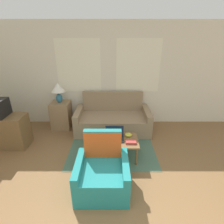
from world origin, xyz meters
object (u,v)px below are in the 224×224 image
object	(u,v)px
laptop	(114,136)
cup_yellow	(101,133)
book_red	(130,142)
armchair	(102,173)
cup_navy	(99,143)
snack_bowl	(128,135)
couch	(112,120)
cup_white	(94,141)
table_lamp	(58,89)
coffee_table	(112,142)

from	to	relation	value
laptop	cup_yellow	xyz separation A→B (m)	(-0.26, 0.15, -0.00)
book_red	armchair	bearing A→B (deg)	-127.62
cup_yellow	cup_navy	bearing A→B (deg)	-93.15
snack_bowl	laptop	bearing A→B (deg)	-158.75
couch	cup_yellow	world-z (taller)	couch
cup_navy	cup_yellow	size ratio (longest dim) A/B	1.00
couch	cup_navy	distance (m)	1.37
cup_white	snack_bowl	size ratio (longest dim) A/B	0.61
cup_white	armchair	bearing A→B (deg)	-74.32
cup_navy	cup_white	distance (m)	0.13
cup_yellow	cup_white	bearing A→B (deg)	-112.84
table_lamp	coffee_table	world-z (taller)	table_lamp
armchair	cup_yellow	world-z (taller)	armchair
couch	cup_white	xyz separation A→B (m)	(-0.35, -1.26, 0.17)
couch	cup_yellow	size ratio (longest dim) A/B	18.83
armchair	cup_yellow	xyz separation A→B (m)	(-0.06, 0.94, 0.19)
armchair	cup_white	bearing A→B (deg)	105.68
cup_navy	snack_bowl	size ratio (longest dim) A/B	0.69
armchair	table_lamp	distance (m)	2.47
cup_white	snack_bowl	distance (m)	0.70
table_lamp	cup_navy	distance (m)	1.91
cup_white	book_red	bearing A→B (deg)	-0.53
couch	armchair	distance (m)	1.92
coffee_table	snack_bowl	bearing A→B (deg)	24.20
cup_yellow	book_red	size ratio (longest dim) A/B	0.49
couch	snack_bowl	xyz separation A→B (m)	(0.31, -1.02, 0.16)
coffee_table	cup_white	bearing A→B (deg)	-163.97
laptop	cup_white	size ratio (longest dim) A/B	4.14
snack_bowl	book_red	distance (m)	0.25
table_lamp	coffee_table	xyz separation A→B (m)	(1.33, -1.28, -0.69)
coffee_table	cup_navy	world-z (taller)	cup_navy
cup_white	book_red	world-z (taller)	cup_white
coffee_table	book_red	distance (m)	0.37
coffee_table	cup_navy	size ratio (longest dim) A/B	10.23
laptop	cup_yellow	bearing A→B (deg)	149.67
coffee_table	cup_white	size ratio (longest dim) A/B	11.63
snack_bowl	cup_navy	bearing A→B (deg)	-150.37
couch	coffee_table	distance (m)	1.16
table_lamp	cup_yellow	xyz separation A→B (m)	(1.11, -1.09, -0.59)
book_red	coffee_table	bearing A→B (deg)	163.44
laptop	table_lamp	bearing A→B (deg)	137.88
table_lamp	book_red	xyz separation A→B (m)	(1.68, -1.38, -0.62)
cup_navy	book_red	xyz separation A→B (m)	(0.58, 0.07, -0.03)
cup_navy	book_red	distance (m)	0.59
couch	coffee_table	bearing A→B (deg)	-90.63
snack_bowl	table_lamp	bearing A→B (deg)	145.52
cup_white	snack_bowl	world-z (taller)	cup_white
cup_white	table_lamp	bearing A→B (deg)	125.75
cup_navy	book_red	world-z (taller)	cup_navy
coffee_table	cup_yellow	size ratio (longest dim) A/B	10.26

